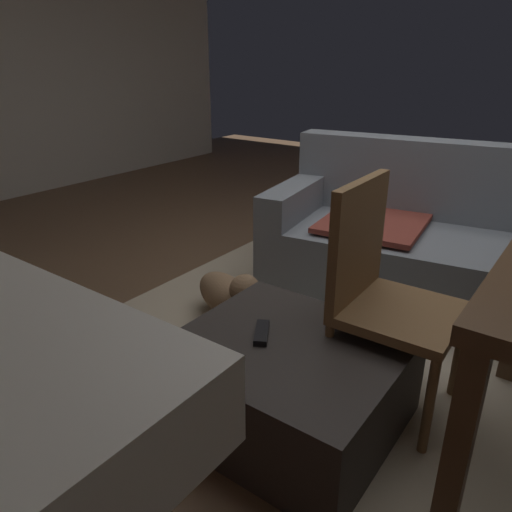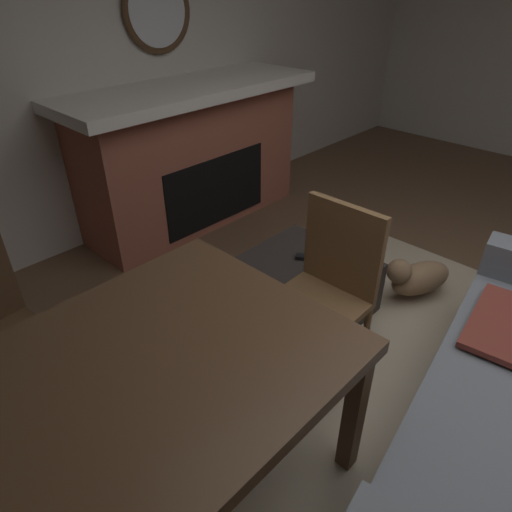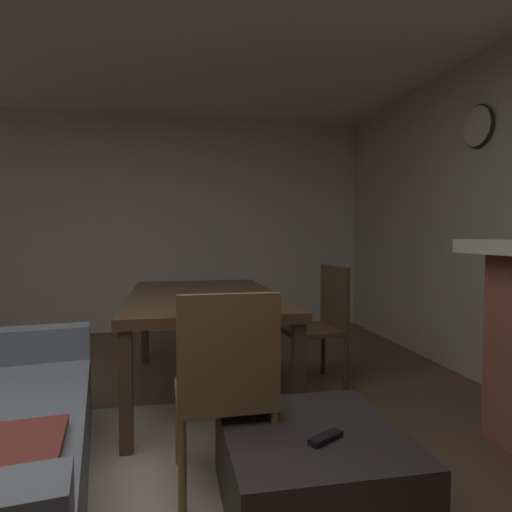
# 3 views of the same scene
# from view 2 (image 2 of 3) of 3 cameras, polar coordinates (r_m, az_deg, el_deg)

# --- Properties ---
(floor) EXTENTS (9.50, 9.50, 0.00)m
(floor) POSITION_cam_2_polar(r_m,az_deg,el_deg) (2.73, 25.58, -15.13)
(floor) COLOR brown
(wall_back_fireplace_side) EXTENTS (8.31, 0.12, 2.61)m
(wall_back_fireplace_side) POSITION_cam_2_polar(r_m,az_deg,el_deg) (3.83, -16.28, 22.72)
(wall_back_fireplace_side) COLOR beige
(wall_back_fireplace_side) RESTS_ON ground
(area_rug) EXTENTS (2.60, 2.00, 0.01)m
(area_rug) POSITION_cam_2_polar(r_m,az_deg,el_deg) (2.69, 16.80, -13.45)
(area_rug) COLOR tan
(area_rug) RESTS_ON ground
(fireplace) EXTENTS (2.12, 0.76, 1.15)m
(fireplace) POSITION_cam_2_polar(r_m,az_deg,el_deg) (3.86, -8.04, 12.51)
(fireplace) COLOR #9E5642
(fireplace) RESTS_ON ground
(round_wall_mirror) EXTENTS (0.60, 0.05, 0.60)m
(round_wall_mirror) POSITION_cam_2_polar(r_m,az_deg,el_deg) (3.87, -12.40, 28.08)
(round_wall_mirror) COLOR #4C331E
(ottoman_coffee_table) EXTENTS (0.81, 0.74, 0.36)m
(ottoman_coffee_table) POSITION_cam_2_polar(r_m,az_deg,el_deg) (2.83, 5.30, -4.55)
(ottoman_coffee_table) COLOR #2D2826
(ottoman_coffee_table) RESTS_ON ground
(tv_remote) EXTENTS (0.12, 0.16, 0.02)m
(tv_remote) POSITION_cam_2_polar(r_m,az_deg,el_deg) (2.80, 6.68, -0.23)
(tv_remote) COLOR black
(tv_remote) RESTS_ON ottoman_coffee_table
(dining_table) EXTENTS (1.87, 1.07, 0.74)m
(dining_table) POSITION_cam_2_polar(r_m,az_deg,el_deg) (1.60, -21.16, -19.24)
(dining_table) COLOR #513823
(dining_table) RESTS_ON ground
(dining_chair_west) EXTENTS (0.45, 0.45, 0.93)m
(dining_chair_west) POSITION_cam_2_polar(r_m,az_deg,el_deg) (2.34, 9.09, -3.40)
(dining_chair_west) COLOR brown
(dining_chair_west) RESTS_ON ground
(small_dog) EXTENTS (0.52, 0.36, 0.30)m
(small_dog) POSITION_cam_2_polar(r_m,az_deg,el_deg) (3.14, 19.73, -2.53)
(small_dog) COLOR #8C6B4C
(small_dog) RESTS_ON ground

